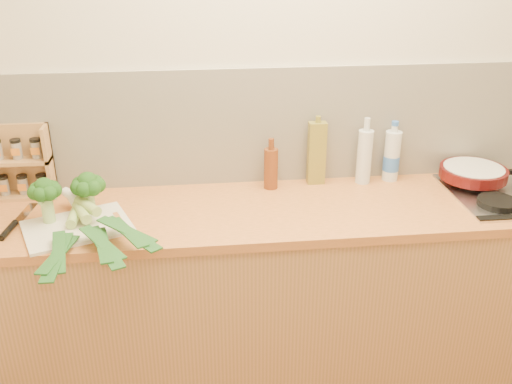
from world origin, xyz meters
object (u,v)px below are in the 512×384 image
(chopping_board, at_px, (77,227))
(spice_rack, at_px, (21,166))
(skillet, at_px, (474,172))
(chefs_knife, at_px, (13,226))

(chopping_board, xyz_separation_m, spice_rack, (-0.28, 0.35, 0.14))
(chopping_board, height_order, skillet, skillet)
(chopping_board, bearing_deg, chefs_knife, 151.22)
(chopping_board, height_order, chefs_knife, chefs_knife)
(spice_rack, bearing_deg, chopping_board, -51.07)
(spice_rack, bearing_deg, skillet, -3.35)
(chopping_board, bearing_deg, spice_rack, 107.67)
(chefs_knife, height_order, spice_rack, spice_rack)
(skillet, bearing_deg, chefs_knife, -170.79)
(chefs_knife, relative_size, skillet, 0.75)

